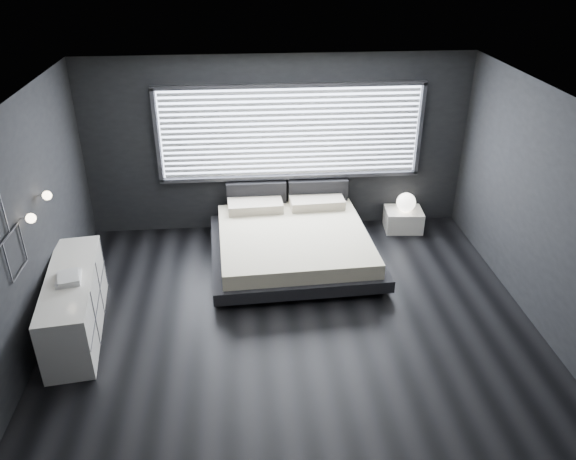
{
  "coord_description": "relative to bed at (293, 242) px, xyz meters",
  "views": [
    {
      "loc": [
        -0.56,
        -5.62,
        4.35
      ],
      "look_at": [
        0.0,
        0.85,
        0.9
      ],
      "focal_mm": 35.0,
      "sensor_mm": 36.0,
      "label": 1
    }
  ],
  "objects": [
    {
      "name": "window",
      "position": [
        0.06,
        1.1,
        1.32
      ],
      "size": [
        4.14,
        0.09,
        1.52
      ],
      "color": "white",
      "rests_on": "ground"
    },
    {
      "name": "sconce_near",
      "position": [
        -3.02,
        -1.55,
        1.31
      ],
      "size": [
        0.18,
        0.11,
        0.11
      ],
      "color": "silver",
      "rests_on": "ground"
    },
    {
      "name": "bed",
      "position": [
        0.0,
        0.0,
        0.0
      ],
      "size": [
        2.5,
        2.4,
        0.62
      ],
      "color": "black",
      "rests_on": "ground"
    },
    {
      "name": "dresser",
      "position": [
        -2.79,
        -1.44,
        0.1
      ],
      "size": [
        0.78,
        1.99,
        0.78
      ],
      "color": "white",
      "rests_on": "ground"
    },
    {
      "name": "sconce_far",
      "position": [
        -3.02,
        -0.95,
        1.31
      ],
      "size": [
        0.18,
        0.11,
        0.11
      ],
      "color": "silver",
      "rests_on": "ground"
    },
    {
      "name": "headboard",
      "position": [
        0.0,
        1.04,
        0.28
      ],
      "size": [
        1.96,
        0.16,
        0.52
      ],
      "color": "black",
      "rests_on": "ground"
    },
    {
      "name": "nightstand",
      "position": [
        1.9,
        0.82,
        -0.12
      ],
      "size": [
        0.63,
        0.54,
        0.34
      ],
      "primitive_type": "cube",
      "rotation": [
        0.0,
        0.0,
        -0.08
      ],
      "color": "white",
      "rests_on": "ground"
    },
    {
      "name": "room",
      "position": [
        -0.14,
        -1.6,
        1.11
      ],
      "size": [
        6.04,
        6.0,
        2.8
      ],
      "color": "black",
      "rests_on": "ground"
    },
    {
      "name": "wall_art_lower",
      "position": [
        -3.11,
        -1.9,
        1.09
      ],
      "size": [
        0.01,
        0.48,
        0.48
      ],
      "color": "#47474C",
      "rests_on": "ground"
    },
    {
      "name": "book_stack",
      "position": [
        -2.77,
        -1.54,
        0.52
      ],
      "size": [
        0.34,
        0.41,
        0.07
      ],
      "color": "silver",
      "rests_on": "dresser"
    },
    {
      "name": "orb_lamp",
      "position": [
        1.91,
        0.79,
        0.21
      ],
      "size": [
        0.31,
        0.31,
        0.31
      ],
      "primitive_type": "sphere",
      "color": "white",
      "rests_on": "nightstand"
    }
  ]
}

